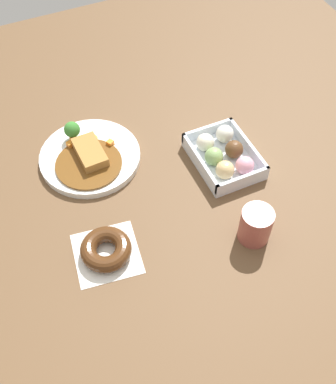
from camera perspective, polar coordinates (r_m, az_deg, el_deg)
ground_plane at (r=1.16m, az=0.49°, el=2.05°), size 1.60×1.60×0.00m
curry_plate at (r=1.20m, az=-9.45°, el=4.34°), size 0.25×0.25×0.07m
donut_box at (r=1.18m, az=6.76°, el=4.41°), size 0.19×0.14×0.06m
chocolate_ring_donut at (r=1.02m, az=-7.46°, el=-6.86°), size 0.15×0.15×0.04m
coffee_mug at (r=1.04m, az=10.47°, el=-3.94°), size 0.07×0.07×0.09m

